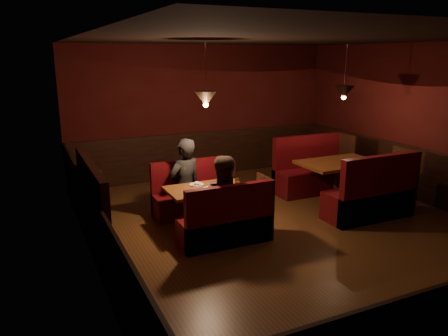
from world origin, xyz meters
name	(u,v)px	position (x,y,z in m)	size (l,w,h in m)	color
room	(273,165)	(-0.28, 0.05, 1.05)	(6.02, 7.02, 2.92)	brown
main_table	(207,197)	(-1.15, 0.57, 0.51)	(1.24, 0.75, 0.87)	#543011
main_bench_far	(192,197)	(-1.14, 1.27, 0.30)	(1.37, 0.49, 0.93)	black
main_bench_near	(228,225)	(-1.14, -0.14, 0.30)	(1.37, 0.49, 0.93)	black
second_table	(339,173)	(1.47, 0.61, 0.60)	(1.43, 0.91, 0.80)	#543011
second_bench_far	(311,174)	(1.50, 1.46, 0.36)	(1.58, 0.59, 1.13)	black
second_bench_near	(373,198)	(1.50, -0.24, 0.36)	(1.58, 0.59, 1.13)	black
diner_a	(185,168)	(-1.30, 1.17, 0.85)	(0.62, 0.41, 1.71)	black
diner_b	(227,188)	(-1.08, -0.02, 0.82)	(0.80, 0.62, 1.64)	#3C2C23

